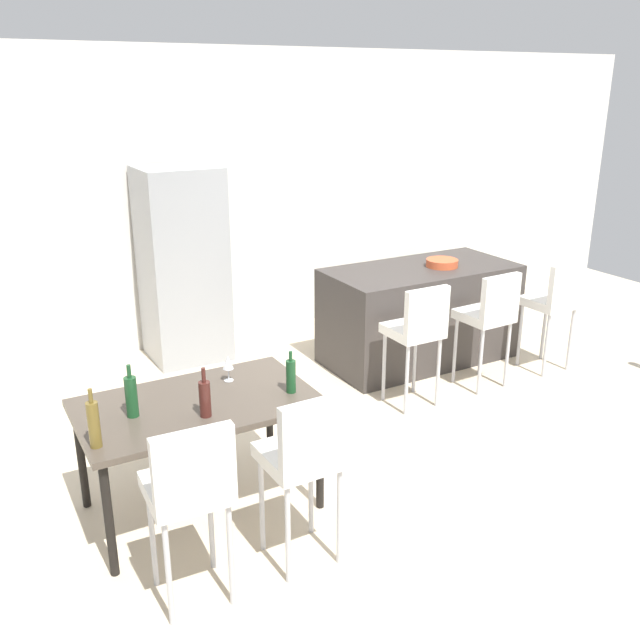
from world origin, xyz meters
The scene contains 17 objects.
ground_plane centered at (0.00, 0.00, 0.00)m, with size 10.00×10.00×0.00m, color beige.
back_wall centered at (0.00, 2.68, 1.45)m, with size 10.00×0.12×2.90m, color silver.
kitchen_island centered at (0.77, 1.07, 0.46)m, with size 1.82×0.88×0.92m, color #383330.
bar_chair_left centered at (0.12, 0.24, 0.70)m, with size 0.40×0.40×1.05m.
bar_chair_middle centered at (0.88, 0.24, 0.70)m, with size 0.42×0.42×1.05m.
bar_chair_right centered at (1.67, 0.24, 0.70)m, with size 0.41×0.41×1.05m.
dining_table centered at (-1.93, -0.27, 0.67)m, with size 1.42×0.86×0.74m.
dining_chair_near centered at (-2.25, -1.06, 0.70)m, with size 0.42×0.42×1.05m.
dining_chair_far centered at (-1.61, -1.06, 0.70)m, with size 0.41×0.41×1.05m.
wine_bottle_middle centered at (-2.31, -0.27, 0.87)m, with size 0.07×0.07×0.32m.
wine_bottle_left centered at (-1.95, -0.47, 0.85)m, with size 0.07×0.07×0.30m.
wine_bottle_inner centered at (-1.37, -0.43, 0.85)m, with size 0.06×0.06×0.27m.
wine_bottle_near centered at (-2.58, -0.52, 0.87)m, with size 0.06×0.06×0.34m.
wine_glass_right centered at (-1.64, -0.07, 0.86)m, with size 0.07×0.07×0.17m.
refrigerator centered at (-1.16, 2.24, 0.92)m, with size 0.72×0.68×1.84m, color #939699.
fruit_bowl centered at (0.95, 1.00, 0.96)m, with size 0.30×0.30×0.07m, color #C6512D.
potted_plant centered at (1.97, 2.23, 0.36)m, with size 0.42×0.42×0.62m.
Camera 1 is at (-3.11, -3.90, 2.57)m, focal length 38.52 mm.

